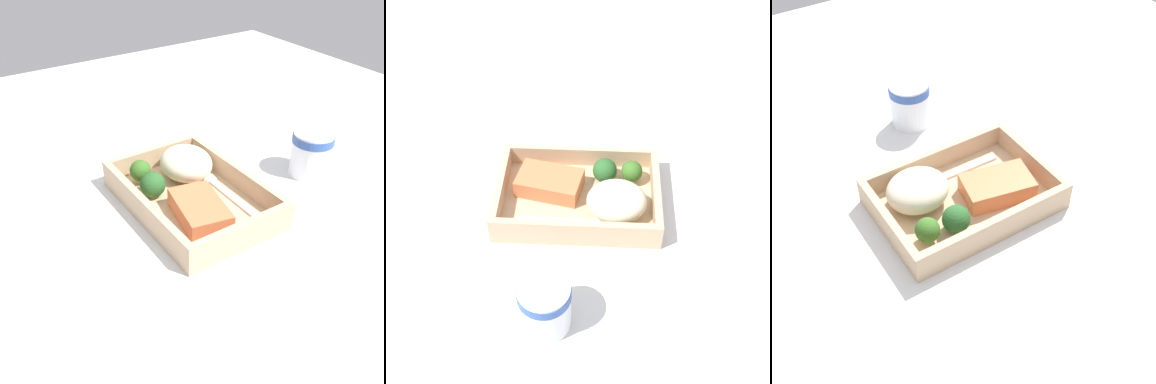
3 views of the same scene
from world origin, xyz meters
The scene contains 10 objects.
ground_plane centered at (0.00, 0.00, -1.00)cm, with size 160.00×160.00×2.00cm, color silver.
takeout_tray centered at (0.00, 0.00, 0.60)cm, with size 27.36×19.02×1.20cm, color tan.
tray_rim centered at (0.00, 0.00, 3.02)cm, with size 27.36×19.02×3.63cm.
salmon_fillet centered at (-4.98, 1.88, 2.79)cm, with size 10.82×6.74×3.18cm, color #DB7346.
mashed_potatoes centered at (6.48, -3.05, 3.98)cm, with size 9.87×8.83×5.57cm, color beige.
broccoli_floret_1 centered at (9.09, 4.55, 3.58)cm, with size 3.70×3.70×4.32cm.
broccoli_floret_2 centered at (4.42, 4.78, 3.40)cm, with size 4.25×4.25×4.39cm.
fork centered at (-0.81, -5.75, 1.42)cm, with size 15.83×2.26×0.44cm.
paper_cup centered at (-3.33, -23.49, 4.67)cm, with size 7.41×7.41×8.36cm.
receipt_slip centered at (-8.24, 21.01, 0.12)cm, with size 9.31×13.59×0.24cm, color white.
Camera 3 is at (31.96, 49.97, 60.81)cm, focal length 50.00 mm.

